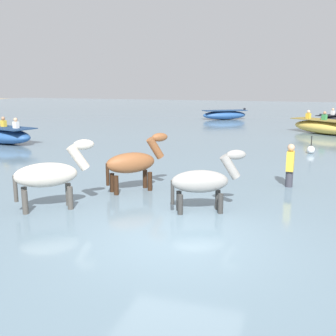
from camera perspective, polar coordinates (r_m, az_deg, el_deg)
The scene contains 11 objects.
ground_plane at distance 7.93m, azimuth 0.91°, elevation -12.60°, with size 120.00×120.00×0.00m, color gray.
water_surface at distance 17.30m, azimuth 10.71°, elevation 1.56°, with size 90.00×90.00×0.42m, color slate.
horse_lead_chestnut at distance 10.82m, azimuth -4.88°, elevation 0.53°, with size 1.49×1.48×1.94m.
horse_trailing_grey at distance 9.09m, azimuth 4.93°, elevation -2.15°, with size 1.66×0.93×1.83m.
horse_flank_pinto at distance 9.61m, azimuth -16.28°, elevation -1.19°, with size 1.64×1.40×2.00m.
boat_far_offshore at distance 20.83m, azimuth -22.25°, elevation 4.32°, with size 3.93×2.22×1.26m.
boat_distant_east at distance 24.40m, azimuth 21.19°, elevation 5.42°, with size 3.97×3.54×1.27m.
boat_mid_channel at distance 31.52m, azimuth 21.99°, elevation 6.47°, with size 2.42×3.03×1.02m.
boat_near_port at distance 31.81m, azimuth 7.93°, elevation 7.40°, with size 3.57×2.85×0.84m.
person_spectator_far at distance 11.76m, azimuth 16.71°, elevation -0.42°, with size 0.21×0.33×1.63m.
channel_buoy at distance 17.53m, azimuth 19.42°, elevation 2.46°, with size 0.32×0.32×0.72m.
Camera 1 is at (2.11, -6.89, 3.31)m, focal length 43.41 mm.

